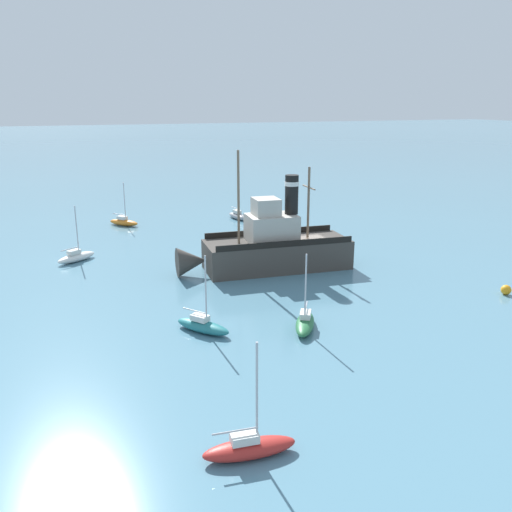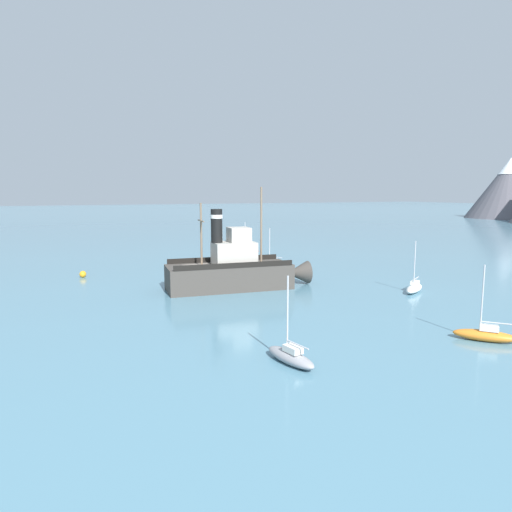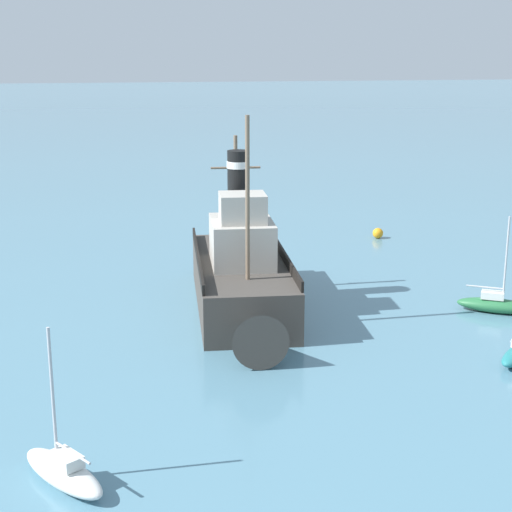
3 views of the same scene
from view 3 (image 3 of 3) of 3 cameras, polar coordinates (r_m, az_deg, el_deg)
The scene contains 5 objects.
ground_plane at distance 42.92m, azimuth -1.12°, elevation -2.41°, with size 600.00×600.00×0.00m, color teal.
old_tugboat at distance 38.93m, azimuth -1.01°, elevation -1.40°, with size 5.55×14.66×9.90m.
sailboat_white at distance 25.01m, azimuth -13.83°, elevation -14.93°, with size 3.00×3.78×4.90m.
sailboat_green at distance 40.80m, azimuth 17.04°, elevation -3.36°, with size 3.81×2.93×4.90m.
mooring_buoy at distance 55.11m, azimuth 8.86°, elevation 1.65°, with size 0.73×0.73×0.73m, color orange.
Camera 3 is at (7.82, 40.28, 12.59)m, focal length 55.00 mm.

